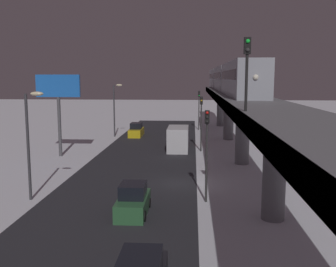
# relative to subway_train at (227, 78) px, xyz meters

# --- Properties ---
(ground_plane) EXTENTS (240.00, 240.00, 0.00)m
(ground_plane) POSITION_rel_subway_train_xyz_m (6.00, 28.11, -8.53)
(ground_plane) COLOR white
(avenue_asphalt) EXTENTS (11.00, 93.51, 0.01)m
(avenue_asphalt) POSITION_rel_subway_train_xyz_m (10.07, 28.11, -8.52)
(avenue_asphalt) COLOR #28282D
(avenue_asphalt) RESTS_ON ground_plane
(elevated_railway) EXTENTS (5.00, 93.51, 6.75)m
(elevated_railway) POSITION_rel_subway_train_xyz_m (0.09, 28.11, -2.69)
(elevated_railway) COLOR slate
(elevated_railway) RESTS_ON ground_plane
(subway_train) EXTENTS (2.94, 55.47, 3.40)m
(subway_train) POSITION_rel_subway_train_xyz_m (0.00, 0.00, 0.00)
(subway_train) COLOR #999EA8
(subway_train) RESTS_ON elevated_railway
(rail_signal) EXTENTS (0.36, 0.41, 4.00)m
(rail_signal) POSITION_rel_subway_train_xyz_m (2.03, 37.47, 0.95)
(rail_signal) COLOR black
(rail_signal) RESTS_ON elevated_railway
(sedan_green) EXTENTS (1.91, 4.10, 1.97)m
(sedan_green) POSITION_rel_subway_train_xyz_m (8.67, 35.52, -7.74)
(sedan_green) COLOR #2D6038
(sedan_green) RESTS_ON ground_plane
(sedan_yellow) EXTENTS (1.80, 4.60, 1.97)m
(sedan_yellow) POSITION_rel_subway_train_xyz_m (13.27, 2.39, -7.73)
(sedan_yellow) COLOR gold
(sedan_yellow) RESTS_ON ground_plane
(box_truck) EXTENTS (2.40, 7.40, 2.80)m
(box_truck) POSITION_rel_subway_train_xyz_m (6.67, 12.54, -7.18)
(box_truck) COLOR #A51E1E
(box_truck) RESTS_ON ground_plane
(traffic_light_near) EXTENTS (0.32, 0.44, 6.40)m
(traffic_light_near) POSITION_rel_subway_train_xyz_m (3.97, 32.83, -4.33)
(traffic_light_near) COLOR #2D2D2D
(traffic_light_near) RESTS_ON ground_plane
(traffic_light_mid) EXTENTS (0.32, 0.44, 6.40)m
(traffic_light_mid) POSITION_rel_subway_train_xyz_m (3.97, 13.79, -4.33)
(traffic_light_mid) COLOR #2D2D2D
(traffic_light_mid) RESTS_ON ground_plane
(traffic_light_far) EXTENTS (0.32, 0.44, 6.40)m
(traffic_light_far) POSITION_rel_subway_train_xyz_m (3.97, -5.26, -4.33)
(traffic_light_far) COLOR #2D2D2D
(traffic_light_far) RESTS_ON ground_plane
(commercial_billboard) EXTENTS (4.80, 0.36, 8.90)m
(commercial_billboard) POSITION_rel_subway_train_xyz_m (19.47, 17.68, -1.70)
(commercial_billboard) COLOR #4C4C51
(commercial_billboard) RESTS_ON ground_plane
(street_lamp_near) EXTENTS (1.35, 0.44, 7.65)m
(street_lamp_near) POSITION_rel_subway_train_xyz_m (16.15, 33.11, -3.71)
(street_lamp_near) COLOR #38383D
(street_lamp_near) RESTS_ON ground_plane
(street_lamp_far) EXTENTS (1.35, 0.44, 7.65)m
(street_lamp_far) POSITION_rel_subway_train_xyz_m (16.15, 3.11, -3.71)
(street_lamp_far) COLOR #38383D
(street_lamp_far) RESTS_ON ground_plane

